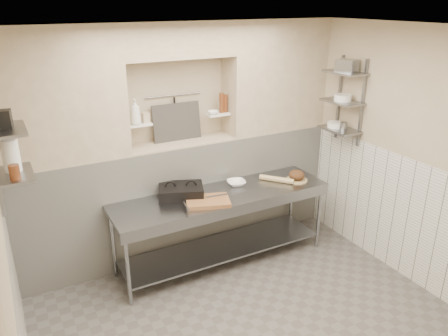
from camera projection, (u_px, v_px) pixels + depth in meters
floor at (255, 331)px, 4.31m from camera, size 4.00×3.90×0.10m
ceiling at (265, 23)px, 3.26m from camera, size 4.00×3.90×0.10m
wall_right at (421, 160)px, 4.69m from camera, size 0.10×3.90×2.80m
wall_back at (173, 138)px, 5.43m from camera, size 4.00×0.10×2.80m
backwall_lower at (183, 196)px, 5.48m from camera, size 4.00×0.40×1.40m
alcove_sill at (181, 143)px, 5.22m from camera, size 1.30×0.40×0.02m
backwall_pillar_left at (57, 96)px, 4.39m from camera, size 1.35×0.40×1.40m
backwall_pillar_right at (275, 76)px, 5.55m from camera, size 1.35×0.40×1.40m
backwall_header at (177, 39)px, 4.79m from camera, size 1.30×0.40×0.40m
wainscot_right at (407, 219)px, 4.91m from camera, size 0.02×3.90×1.40m
alcove_shelf_left at (139, 124)px, 4.89m from camera, size 0.28×0.16×0.02m
alcove_shelf_right at (218, 114)px, 5.33m from camera, size 0.28×0.16×0.02m
utensil_rail at (174, 95)px, 5.16m from camera, size 0.70×0.02×0.02m
hanging_steel at (175, 110)px, 5.21m from camera, size 0.02×0.02×0.30m
splash_panel at (177, 122)px, 5.22m from camera, size 0.60×0.08×0.45m
wall_shelf_left_lower at (15, 174)px, 3.76m from camera, size 0.30×0.50×0.02m
wall_shelf_left_upper at (6, 130)px, 3.62m from camera, size 0.30×0.50×0.03m
shelf_rail_right_a at (339, 98)px, 5.52m from camera, size 0.03×0.03×1.05m
shelf_rail_right_b at (362, 104)px, 5.19m from camera, size 0.03×0.03×1.05m
wall_shelf_right_lower at (339, 129)px, 5.42m from camera, size 0.30×0.50×0.02m
wall_shelf_right_mid at (342, 102)px, 5.29m from camera, size 0.30×0.50×0.02m
wall_shelf_right_upper at (345, 73)px, 5.17m from camera, size 0.30×0.50×0.03m
prep_table at (223, 214)px, 5.15m from camera, size 2.60×0.70×0.90m
panini_press at (181, 192)px, 4.97m from camera, size 0.59×0.51×0.14m
cutting_board at (208, 201)px, 4.84m from camera, size 0.56×0.48×0.04m
knife_blade at (217, 196)px, 4.91m from camera, size 0.27×0.06×0.01m
tongs at (186, 205)px, 4.66m from camera, size 0.07×0.27×0.02m
mixing_bowl at (236, 183)px, 5.30m from camera, size 0.27×0.27×0.05m
rolling_pin at (277, 179)px, 5.40m from camera, size 0.33×0.37×0.07m
bread_board at (296, 180)px, 5.44m from camera, size 0.27×0.27×0.02m
bread_loaf at (297, 175)px, 5.41m from camera, size 0.20×0.20×0.12m
bottle_soap at (135, 112)px, 4.79m from camera, size 0.13×0.13×0.29m
jar_alcove at (146, 118)px, 4.90m from camera, size 0.07×0.07×0.11m
bowl_alcove at (213, 113)px, 5.27m from camera, size 0.15×0.15×0.04m
condiment_a at (225, 103)px, 5.34m from camera, size 0.06×0.06×0.22m
condiment_b at (222, 103)px, 5.31m from camera, size 0.06×0.06×0.24m
condiment_c at (222, 107)px, 5.36m from camera, size 0.08×0.08×0.13m
jug_left at (11, 155)px, 3.76m from camera, size 0.14×0.14×0.29m
jar_left at (14, 172)px, 3.60m from camera, size 0.09×0.09×0.13m
box_left_upper at (4, 119)px, 3.59m from camera, size 0.13×0.13×0.16m
bowl_right at (335, 125)px, 5.47m from camera, size 0.20×0.20×0.06m
canister_right at (343, 126)px, 5.34m from camera, size 0.09×0.09×0.09m
bowl_right_mid at (343, 98)px, 5.27m from camera, size 0.21×0.21×0.08m
basket_right at (347, 66)px, 5.12m from camera, size 0.25×0.27×0.14m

